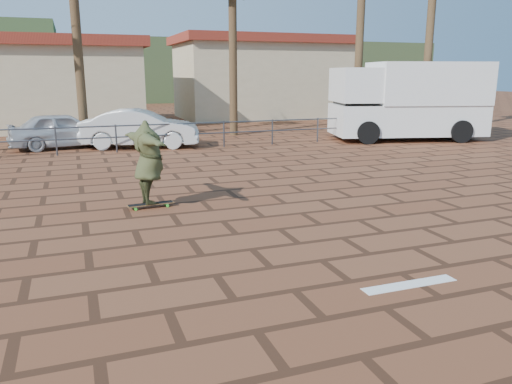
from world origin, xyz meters
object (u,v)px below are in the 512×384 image
car_silver (64,130)px  car_white (141,128)px  campervan (409,99)px  longboard (151,204)px  skateboarder (149,162)px

car_silver → car_white: size_ratio=0.90×
campervan → car_silver: (-13.74, 2.39, -1.02)m
campervan → car_white: (-10.99, 1.51, -0.97)m
longboard → car_silver: 10.07m
longboard → car_white: size_ratio=0.23×
skateboarder → longboard: bearing=-165.0°
longboard → skateboarder: 0.89m
car_white → campervan: bearing=-83.6°
car_silver → campervan: bearing=-109.0°
skateboarder → campervan: bearing=-69.5°
skateboarder → car_white: skateboarder is taller
campervan → car_white: campervan is taller
longboard → campervan: size_ratio=0.15×
campervan → car_white: 11.14m
car_silver → car_white: (2.75, -0.87, 0.05)m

